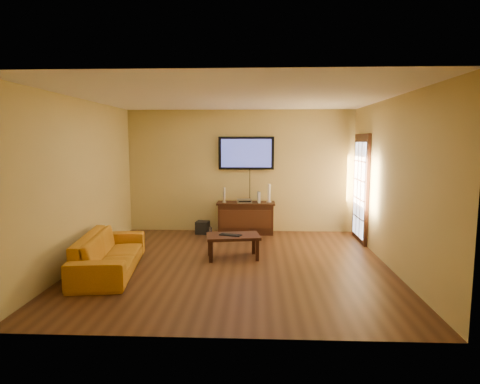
# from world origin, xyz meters

# --- Properties ---
(ground_plane) EXTENTS (5.00, 5.00, 0.00)m
(ground_plane) POSITION_xyz_m (0.00, 0.00, 0.00)
(ground_plane) COLOR #3C2210
(ground_plane) RESTS_ON ground
(room_walls) EXTENTS (5.00, 5.00, 5.00)m
(room_walls) POSITION_xyz_m (0.00, 0.62, 1.69)
(room_walls) COLOR tan
(room_walls) RESTS_ON ground
(french_door) EXTENTS (0.07, 1.02, 2.22)m
(french_door) POSITION_xyz_m (2.46, 1.70, 1.05)
(french_door) COLOR black
(french_door) RESTS_ON ground
(media_console) EXTENTS (1.26, 0.48, 0.69)m
(media_console) POSITION_xyz_m (0.13, 2.25, 0.35)
(media_console) COLOR black
(media_console) RESTS_ON ground
(television) EXTENTS (1.22, 0.08, 0.72)m
(television) POSITION_xyz_m (0.13, 2.45, 1.75)
(television) COLOR black
(television) RESTS_ON ground
(coffee_table) EXTENTS (0.98, 0.68, 0.41)m
(coffee_table) POSITION_xyz_m (-0.04, 0.35, 0.35)
(coffee_table) COLOR black
(coffee_table) RESTS_ON ground
(sofa) EXTENTS (0.85, 2.07, 0.79)m
(sofa) POSITION_xyz_m (-1.91, -0.43, 0.39)
(sofa) COLOR #C07815
(sofa) RESTS_ON ground
(speaker_left) EXTENTS (0.09, 0.09, 0.33)m
(speaker_left) POSITION_xyz_m (-0.34, 2.22, 0.84)
(speaker_left) COLOR silver
(speaker_left) RESTS_ON media_console
(speaker_right) EXTENTS (0.11, 0.11, 0.40)m
(speaker_right) POSITION_xyz_m (0.63, 2.28, 0.87)
(speaker_right) COLOR silver
(speaker_right) RESTS_ON media_console
(av_receiver) EXTENTS (0.34, 0.26, 0.07)m
(av_receiver) POSITION_xyz_m (0.10, 2.22, 0.73)
(av_receiver) COLOR silver
(av_receiver) RESTS_ON media_console
(game_console) EXTENTS (0.07, 0.18, 0.24)m
(game_console) POSITION_xyz_m (0.41, 2.22, 0.81)
(game_console) COLOR white
(game_console) RESTS_ON media_console
(subwoofer) EXTENTS (0.30, 0.30, 0.27)m
(subwoofer) POSITION_xyz_m (-0.82, 2.19, 0.14)
(subwoofer) COLOR black
(subwoofer) RESTS_ON ground
(bottle) EXTENTS (0.07, 0.07, 0.20)m
(bottle) POSITION_xyz_m (-0.62, 1.99, 0.09)
(bottle) COLOR white
(bottle) RESTS_ON ground
(keyboard) EXTENTS (0.40, 0.25, 0.02)m
(keyboard) POSITION_xyz_m (-0.08, 0.32, 0.42)
(keyboard) COLOR black
(keyboard) RESTS_ON coffee_table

